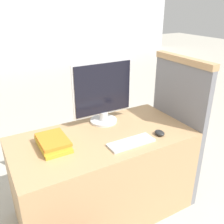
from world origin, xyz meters
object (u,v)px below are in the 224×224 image
(book_stack, at_px, (53,143))
(monitor, at_px, (103,93))
(mouse, at_px, (160,133))
(keyboard, at_px, (131,143))

(book_stack, bearing_deg, monitor, 21.14)
(book_stack, bearing_deg, mouse, -16.62)
(monitor, relative_size, keyboard, 1.49)
(monitor, relative_size, mouse, 5.92)
(monitor, bearing_deg, keyboard, -89.17)
(keyboard, relative_size, mouse, 3.97)
(keyboard, xyz_separation_m, book_stack, (-0.50, 0.23, 0.03))
(book_stack, bearing_deg, keyboard, -24.15)
(monitor, height_order, mouse, monitor)
(monitor, distance_m, keyboard, 0.49)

